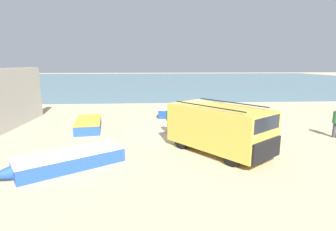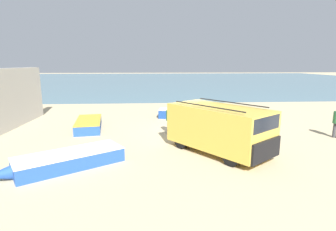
% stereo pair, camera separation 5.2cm
% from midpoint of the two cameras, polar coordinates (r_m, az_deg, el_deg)
% --- Properties ---
extents(ground_plane, '(200.00, 200.00, 0.00)m').
position_cam_midpoint_polar(ground_plane, '(15.49, 4.55, -3.90)').
color(ground_plane, tan).
extents(sea_water, '(120.00, 80.00, 0.01)m').
position_cam_midpoint_polar(sea_water, '(66.94, -2.03, 7.84)').
color(sea_water, slate).
rests_on(sea_water, ground_plane).
extents(harbor_wall, '(0.50, 10.59, 3.76)m').
position_cam_midpoint_polar(harbor_wall, '(18.20, -32.88, 2.63)').
color(harbor_wall, '#BCB7AD').
rests_on(harbor_wall, ground_plane).
extents(parked_van, '(4.56, 5.10, 2.27)m').
position_cam_midpoint_polar(parked_van, '(12.21, 10.96, -2.52)').
color(parked_van, gold).
rests_on(parked_van, ground_plane).
extents(fishing_rowboat_0, '(4.72, 3.56, 0.59)m').
position_cam_midpoint_polar(fishing_rowboat_0, '(11.23, -21.34, -9.06)').
color(fishing_rowboat_0, '#234CA3').
rests_on(fishing_rowboat_0, ground_plane).
extents(fishing_rowboat_1, '(2.02, 4.47, 0.59)m').
position_cam_midpoint_polar(fishing_rowboat_1, '(17.30, -16.94, -1.74)').
color(fishing_rowboat_1, '#234CA3').
rests_on(fishing_rowboat_1, ground_plane).
extents(fishing_rowboat_2, '(4.68, 1.99, 0.55)m').
position_cam_midpoint_polar(fishing_rowboat_2, '(20.41, 15.41, 0.23)').
color(fishing_rowboat_2, navy).
rests_on(fishing_rowboat_2, ground_plane).
extents(fishing_rowboat_3, '(4.14, 1.88, 0.65)m').
position_cam_midpoint_polar(fishing_rowboat_3, '(19.91, 3.15, 0.50)').
color(fishing_rowboat_3, navy).
rests_on(fishing_rowboat_3, ground_plane).
extents(fisherman_2, '(0.42, 0.42, 1.60)m').
position_cam_midpoint_polar(fisherman_2, '(15.22, 0.28, -0.42)').
color(fisherman_2, navy).
rests_on(fisherman_2, ground_plane).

